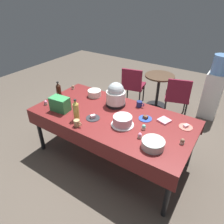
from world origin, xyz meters
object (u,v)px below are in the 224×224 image
object	(u,v)px
dessert_plate_charcoal	(93,117)
water_cooler	(214,89)
cupcake_lemon	(140,136)
coffee_mug_tan	(77,123)
ceramic_snack_bowl	(94,93)
cupcake_cocoa	(73,87)
cupcake_mint	(46,103)
frosted_layer_cake	(123,121)
dessert_plate_coral	(186,127)
soda_bottle_cola	(59,91)
cupcake_rose	(182,141)
maroon_chair_left	(133,84)
cupcake_berry	(144,127)
maroon_chair_right	(177,95)
glass_salad_bowl	(153,144)
soda_carton	(60,104)
potluck_table	(112,119)
round_cafe_table	(159,85)
soda_bottle_ginger_ale	(76,110)
slow_cooker	(116,95)
dessert_plate_cobalt	(145,118)
coffee_mug_navy	(139,104)

from	to	relation	value
dessert_plate_charcoal	water_cooler	world-z (taller)	water_cooler
cupcake_lemon	coffee_mug_tan	size ratio (longest dim) A/B	0.58
ceramic_snack_bowl	cupcake_cocoa	xyz separation A→B (m)	(-0.47, 0.00, -0.02)
cupcake_mint	coffee_mug_tan	xyz separation A→B (m)	(0.75, -0.15, 0.01)
frosted_layer_cake	dessert_plate_coral	xyz separation A→B (m)	(0.68, 0.39, -0.05)
cupcake_mint	soda_bottle_cola	size ratio (longest dim) A/B	0.24
cupcake_rose	maroon_chair_left	xyz separation A→B (m)	(-1.51, 1.67, -0.29)
cupcake_berry	coffee_mug_tan	xyz separation A→B (m)	(-0.72, -0.40, 0.01)
cupcake_rose	cupcake_berry	bearing A→B (deg)	179.06
cupcake_mint	maroon_chair_right	xyz separation A→B (m)	(1.40, 1.91, -0.29)
cupcake_berry	glass_salad_bowl	bearing A→B (deg)	-47.10
cupcake_mint	maroon_chair_right	distance (m)	2.38
cupcake_cocoa	cupcake_rose	distance (m)	2.03
coffee_mug_tan	soda_carton	bearing A→B (deg)	160.52
dessert_plate_coral	soda_carton	xyz separation A→B (m)	(-1.60, -0.56, 0.09)
dessert_plate_coral	cupcake_mint	distance (m)	1.98
potluck_table	round_cafe_table	world-z (taller)	potluck_table
soda_bottle_cola	maroon_chair_right	xyz separation A→B (m)	(1.38, 1.65, -0.39)
cupcake_rose	round_cafe_table	distance (m)	2.17
frosted_layer_cake	soda_bottle_cola	bearing A→B (deg)	176.16
dessert_plate_coral	frosted_layer_cake	bearing A→B (deg)	-150.15
frosted_layer_cake	glass_salad_bowl	bearing A→B (deg)	-19.94
dessert_plate_coral	maroon_chair_left	size ratio (longest dim) A/B	0.20
potluck_table	soda_carton	bearing A→B (deg)	-156.63
potluck_table	soda_bottle_ginger_ale	bearing A→B (deg)	-134.34
slow_cooker	maroon_chair_right	xyz separation A→B (m)	(0.53, 1.35, -0.42)
cupcake_berry	soda_carton	size ratio (longest dim) A/B	0.26
cupcake_mint	water_cooler	bearing A→B (deg)	50.35
water_cooler	ceramic_snack_bowl	bearing A→B (deg)	-131.33
dessert_plate_cobalt	soda_bottle_cola	world-z (taller)	soda_bottle_cola
potluck_table	coffee_mug_navy	world-z (taller)	coffee_mug_navy
slow_cooker	dessert_plate_coral	size ratio (longest dim) A/B	2.12
ceramic_snack_bowl	cupcake_berry	size ratio (longest dim) A/B	3.11
ceramic_snack_bowl	soda_bottle_cola	world-z (taller)	soda_bottle_cola
maroon_chair_right	water_cooler	xyz separation A→B (m)	(0.54, 0.43, 0.10)
coffee_mug_tan	round_cafe_table	xyz separation A→B (m)	(0.17, 2.28, -0.30)
soda_bottle_cola	slow_cooker	bearing A→B (deg)	19.91
cupcake_rose	ceramic_snack_bowl	bearing A→B (deg)	165.79
soda_carton	potluck_table	bearing A→B (deg)	17.87
frosted_layer_cake	coffee_mug_tan	bearing A→B (deg)	-144.25
slow_cooker	soda_carton	distance (m)	0.80
slow_cooker	cupcake_lemon	bearing A→B (deg)	-37.38
cupcake_mint	maroon_chair_right	world-z (taller)	maroon_chair_right
potluck_table	cupcake_mint	xyz separation A→B (m)	(-0.98, -0.30, 0.09)
soda_bottle_ginger_ale	cupcake_cocoa	bearing A→B (deg)	135.83
ceramic_snack_bowl	coffee_mug_tan	world-z (taller)	ceramic_snack_bowl
glass_salad_bowl	ceramic_snack_bowl	bearing A→B (deg)	154.02
cupcake_rose	maroon_chair_left	world-z (taller)	maroon_chair_left
glass_salad_bowl	soda_carton	distance (m)	1.40
dessert_plate_cobalt	dessert_plate_coral	xyz separation A→B (m)	(0.50, 0.10, -0.00)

